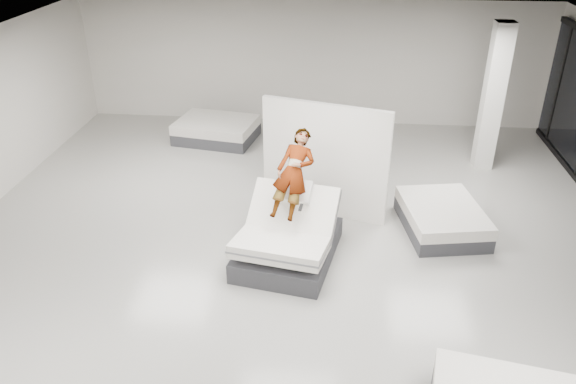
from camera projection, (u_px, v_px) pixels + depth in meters
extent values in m
plane|color=#A3A19A|center=(286.00, 274.00, 9.10)|extent=(14.00, 14.00, 0.00)
plane|color=black|center=(286.00, 82.00, 7.59)|extent=(14.00, 14.00, 0.00)
cube|color=silver|center=(312.00, 62.00, 14.50)|extent=(12.00, 0.04, 3.20)
cube|color=#313135|center=(288.00, 249.00, 9.43)|extent=(1.80, 2.19, 0.34)
cube|color=white|center=(293.00, 211.00, 9.43)|extent=(1.60, 1.15, 0.78)
cube|color=slate|center=(293.00, 211.00, 9.43)|extent=(1.60, 1.05, 0.65)
cube|color=white|center=(280.00, 247.00, 8.87)|extent=(1.62, 1.25, 0.35)
cube|color=slate|center=(280.00, 247.00, 8.87)|extent=(1.64, 1.24, 0.17)
cube|color=silver|center=(295.00, 191.00, 9.38)|extent=(0.60, 0.48, 0.35)
imported|color=slate|center=(293.00, 186.00, 9.20)|extent=(0.82, 1.50, 1.30)
cube|color=black|center=(301.00, 207.00, 8.93)|extent=(0.08, 0.15, 0.08)
cube|color=white|center=(324.00, 161.00, 10.34)|extent=(2.35, 0.81, 2.20)
cube|color=#313135|center=(441.00, 223.00, 10.25)|extent=(1.59, 1.95, 0.26)
cube|color=white|center=(443.00, 212.00, 10.13)|extent=(1.59, 1.95, 0.22)
cube|color=#313135|center=(217.00, 134.00, 14.01)|extent=(2.09, 1.71, 0.28)
cube|color=white|center=(216.00, 125.00, 13.89)|extent=(2.09, 1.71, 0.23)
cube|color=white|center=(493.00, 98.00, 11.97)|extent=(0.40, 0.40, 3.20)
cube|color=black|center=(560.00, 86.00, 13.20)|extent=(0.09, 0.08, 2.80)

